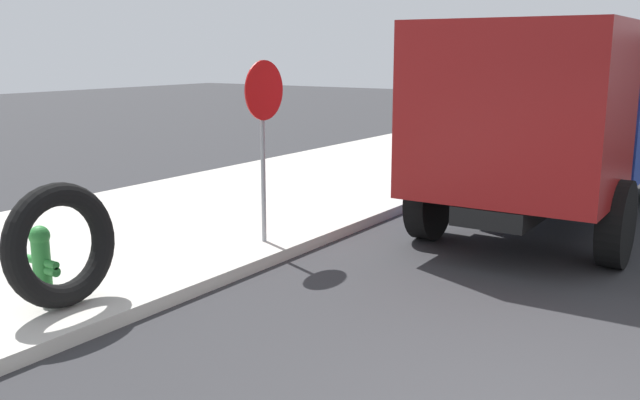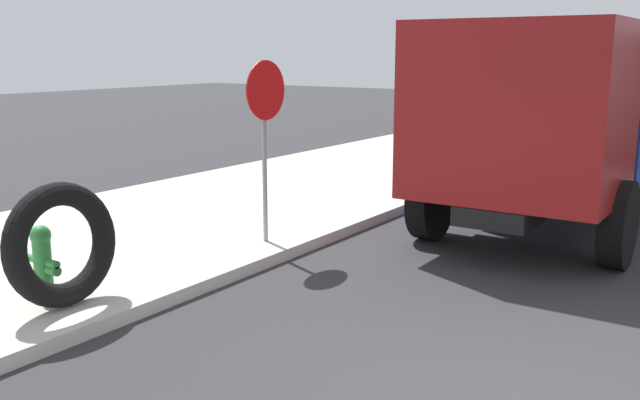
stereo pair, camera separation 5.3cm
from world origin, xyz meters
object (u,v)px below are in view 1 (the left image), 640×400
at_px(stop_sign, 264,117).
at_px(dump_truck_blue, 563,119).
at_px(loose_tire, 61,245).
at_px(fire_hydrant, 42,259).

distance_m(stop_sign, dump_truck_blue, 4.82).
distance_m(loose_tire, dump_truck_blue, 7.62).
bearing_deg(stop_sign, fire_hydrant, 168.88).
bearing_deg(loose_tire, fire_hydrant, 80.92).
xyz_separation_m(fire_hydrant, stop_sign, (2.95, -0.58, 1.25)).
xyz_separation_m(stop_sign, dump_truck_blue, (3.99, -2.70, -0.19)).
bearing_deg(fire_hydrant, dump_truck_blue, -25.30).
height_order(fire_hydrant, loose_tire, loose_tire).
bearing_deg(dump_truck_blue, loose_tire, 157.91).
bearing_deg(stop_sign, loose_tire, 177.26).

